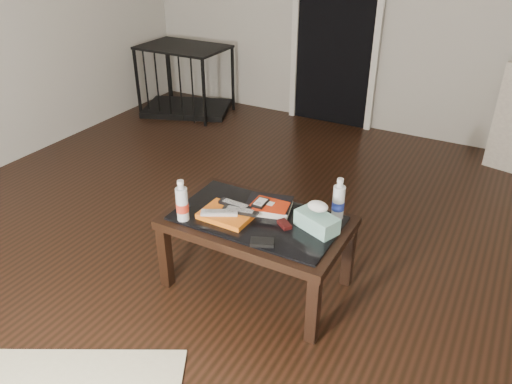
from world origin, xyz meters
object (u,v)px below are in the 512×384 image
at_px(coffee_table, 257,227).
at_px(water_bottle_left, 182,200).
at_px(tissue_box, 317,222).
at_px(textbook, 269,206).
at_px(pet_crate, 186,91).
at_px(water_bottle_right, 339,198).

xyz_separation_m(coffee_table, water_bottle_left, (-0.35, -0.21, 0.18)).
bearing_deg(tissue_box, water_bottle_left, -137.34).
bearing_deg(water_bottle_left, coffee_table, 31.22).
relative_size(coffee_table, textbook, 4.00).
height_order(pet_crate, water_bottle_right, pet_crate).
bearing_deg(coffee_table, textbook, 80.59).
relative_size(pet_crate, water_bottle_right, 4.43).
height_order(coffee_table, pet_crate, pet_crate).
height_order(textbook, water_bottle_left, water_bottle_left).
bearing_deg(coffee_table, pet_crate, 133.28).
distance_m(coffee_table, water_bottle_left, 0.44).
relative_size(pet_crate, water_bottle_left, 4.43).
xyz_separation_m(water_bottle_right, tissue_box, (-0.05, -0.17, -0.07)).
relative_size(coffee_table, tissue_box, 4.35).
relative_size(textbook, tissue_box, 1.09).
height_order(textbook, water_bottle_right, water_bottle_right).
bearing_deg(coffee_table, water_bottle_left, -148.78).
distance_m(pet_crate, tissue_box, 3.27).
height_order(coffee_table, textbook, textbook).
xyz_separation_m(textbook, water_bottle_right, (0.37, 0.11, 0.10)).
height_order(coffee_table, tissue_box, tissue_box).
height_order(water_bottle_left, tissue_box, water_bottle_left).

